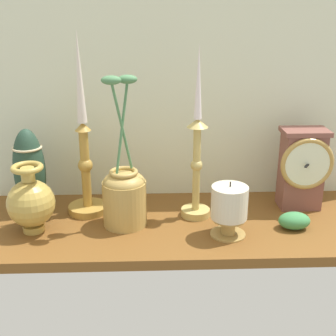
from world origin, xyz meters
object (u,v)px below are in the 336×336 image
at_px(tall_ceramic_vase, 30,170).
at_px(brass_vase_bulbous, 31,202).
at_px(mantel_clock, 302,168).
at_px(brass_vase_jar, 124,193).
at_px(candlestick_tall_center, 85,159).
at_px(pillar_candle_front, 229,207).
at_px(candlestick_tall_left, 197,158).

bearing_deg(tall_ceramic_vase, brass_vase_bulbous, -76.34).
xyz_separation_m(mantel_clock, brass_vase_jar, (-0.45, -0.08, -0.03)).
distance_m(candlestick_tall_center, pillar_candle_front, 0.37).
relative_size(candlestick_tall_center, brass_vase_bulbous, 2.75).
xyz_separation_m(candlestick_tall_center, brass_vase_bulbous, (-0.11, -0.10, -0.07)).
relative_size(brass_vase_bulbous, brass_vase_jar, 0.46).
relative_size(candlestick_tall_center, tall_ceramic_vase, 2.09).
bearing_deg(mantel_clock, tall_ceramic_vase, 179.37).
height_order(candlestick_tall_left, brass_vase_bulbous, candlestick_tall_left).
relative_size(mantel_clock, tall_ceramic_vase, 0.97).
distance_m(mantel_clock, brass_vase_jar, 0.46).
relative_size(candlestick_tall_left, tall_ceramic_vase, 1.94).
distance_m(candlestick_tall_left, pillar_candle_front, 0.15).
height_order(brass_vase_bulbous, brass_vase_jar, brass_vase_jar).
height_order(brass_vase_bulbous, pillar_candle_front, brass_vase_bulbous).
distance_m(candlestick_tall_left, brass_vase_bulbous, 0.40).
bearing_deg(candlestick_tall_left, tall_ceramic_vase, 173.51).
bearing_deg(brass_vase_bulbous, mantel_clock, 9.24).
bearing_deg(brass_vase_jar, pillar_candle_front, -14.76).
xyz_separation_m(candlestick_tall_left, tall_ceramic_vase, (-0.42, 0.05, -0.04)).
relative_size(brass_vase_bulbous, tall_ceramic_vase, 0.76).
distance_m(brass_vase_jar, tall_ceramic_vase, 0.26).
xyz_separation_m(candlestick_tall_left, brass_vase_bulbous, (-0.39, -0.07, -0.08)).
height_order(mantel_clock, candlestick_tall_left, candlestick_tall_left).
xyz_separation_m(candlestick_tall_center, pillar_candle_front, (0.34, -0.14, -0.07)).
bearing_deg(candlestick_tall_center, brass_vase_jar, -36.57).
xyz_separation_m(mantel_clock, tall_ceramic_vase, (-0.69, 0.01, -0.00)).
height_order(mantel_clock, brass_vase_jar, brass_vase_jar).
relative_size(mantel_clock, brass_vase_bulbous, 1.27).
height_order(mantel_clock, pillar_candle_front, mantel_clock).
relative_size(candlestick_tall_center, pillar_candle_front, 3.43).
bearing_deg(tall_ceramic_vase, candlestick_tall_center, -5.90).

